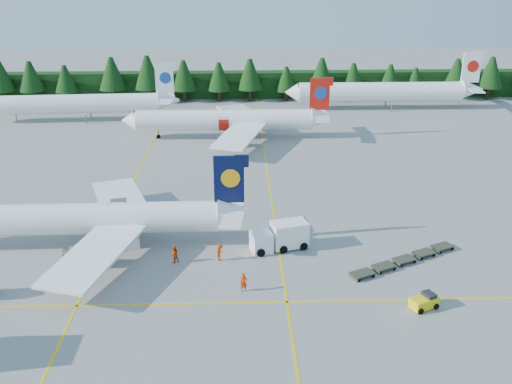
{
  "coord_description": "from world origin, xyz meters",
  "views": [
    {
      "loc": [
        1.52,
        -52.44,
        30.48
      ],
      "look_at": [
        3.66,
        13.45,
        3.5
      ],
      "focal_mm": 40.0,
      "sensor_mm": 36.0,
      "label": 1
    }
  ],
  "objects_px": {
    "airliner_navy": "(79,219)",
    "baggage_tug": "(424,301)",
    "service_truck": "(279,236)",
    "airliner_red": "(221,120)",
    "airstairs": "(120,238)"
  },
  "relations": [
    {
      "from": "airliner_navy",
      "to": "service_truck",
      "type": "relative_size",
      "value": 5.28
    },
    {
      "from": "airliner_navy",
      "to": "airliner_red",
      "type": "xyz_separation_m",
      "value": [
        15.06,
        41.89,
        0.14
      ]
    },
    {
      "from": "airliner_red",
      "to": "baggage_tug",
      "type": "relative_size",
      "value": 12.84
    },
    {
      "from": "airliner_navy",
      "to": "baggage_tug",
      "type": "relative_size",
      "value": 12.29
    },
    {
      "from": "airliner_red",
      "to": "service_truck",
      "type": "distance_m",
      "value": 44.4
    },
    {
      "from": "airliner_navy",
      "to": "baggage_tug",
      "type": "xyz_separation_m",
      "value": [
        35.55,
        -14.09,
        -2.47
      ]
    },
    {
      "from": "airliner_red",
      "to": "airstairs",
      "type": "relative_size",
      "value": 5.82
    },
    {
      "from": "airliner_red",
      "to": "service_truck",
      "type": "height_order",
      "value": "airliner_red"
    },
    {
      "from": "airstairs",
      "to": "baggage_tug",
      "type": "height_order",
      "value": "airstairs"
    },
    {
      "from": "airliner_red",
      "to": "baggage_tug",
      "type": "bearing_deg",
      "value": -69.45
    },
    {
      "from": "airliner_navy",
      "to": "service_truck",
      "type": "distance_m",
      "value": 22.86
    },
    {
      "from": "service_truck",
      "to": "baggage_tug",
      "type": "height_order",
      "value": "service_truck"
    },
    {
      "from": "service_truck",
      "to": "baggage_tug",
      "type": "xyz_separation_m",
      "value": [
        12.81,
        -12.29,
        -0.85
      ]
    },
    {
      "from": "airliner_navy",
      "to": "service_truck",
      "type": "bearing_deg",
      "value": -5.52
    },
    {
      "from": "airstairs",
      "to": "service_truck",
      "type": "relative_size",
      "value": 0.95
    }
  ]
}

